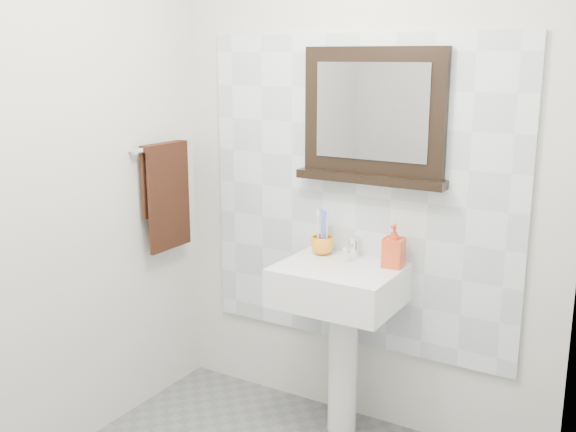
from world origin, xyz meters
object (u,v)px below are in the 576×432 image
at_px(soap_dispenser, 394,246).
at_px(hand_towel, 166,188).
at_px(framed_mirror, 373,119).
at_px(pedestal_sink, 340,303).
at_px(toothbrush_cup, 322,245).

relative_size(soap_dispenser, hand_towel, 0.36).
bearing_deg(framed_mirror, soap_dispenser, -26.95).
distance_m(pedestal_sink, soap_dispenser, 0.37).
height_order(toothbrush_cup, soap_dispenser, soap_dispenser).
xyz_separation_m(toothbrush_cup, soap_dispenser, (0.37, -0.01, 0.06)).
bearing_deg(toothbrush_cup, pedestal_sink, -36.74).
relative_size(toothbrush_cup, soap_dispenser, 0.56).
distance_m(pedestal_sink, framed_mirror, 0.86).
height_order(pedestal_sink, hand_towel, hand_towel).
xyz_separation_m(soap_dispenser, hand_towel, (-1.18, -0.18, 0.18)).
relative_size(toothbrush_cup, hand_towel, 0.20).
bearing_deg(soap_dispenser, toothbrush_cup, 174.86).
relative_size(pedestal_sink, hand_towel, 1.75).
height_order(soap_dispenser, hand_towel, hand_towel).
xyz_separation_m(toothbrush_cup, framed_mirror, (0.22, 0.07, 0.61)).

